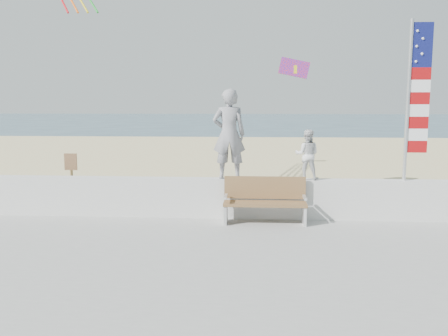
{
  "coord_description": "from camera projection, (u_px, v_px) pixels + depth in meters",
  "views": [
    {
      "loc": [
        0.9,
        -8.67,
        2.8
      ],
      "look_at": [
        0.2,
        1.8,
        1.35
      ],
      "focal_mm": 38.0,
      "sensor_mm": 36.0,
      "label": 1
    }
  ],
  "objects": [
    {
      "name": "sand",
      "position": [
        231.0,
        176.0,
        17.91
      ],
      "size": [
        90.0,
        40.0,
        0.08
      ],
      "primitive_type": "cube",
      "color": "beige",
      "rests_on": "ground"
    },
    {
      "name": "adult",
      "position": [
        229.0,
        134.0,
        10.69
      ],
      "size": [
        0.77,
        0.53,
        2.03
      ],
      "primitive_type": "imported",
      "rotation": [
        0.0,
        0.0,
        3.21
      ],
      "color": "gray",
      "rests_on": "seawall"
    },
    {
      "name": "parafoil_kite",
      "position": [
        295.0,
        68.0,
        14.05
      ],
      "size": [
        0.95,
        0.29,
        0.64
      ],
      "color": "red",
      "rests_on": "ground"
    },
    {
      "name": "sign",
      "position": [
        72.0,
        177.0,
        11.94
      ],
      "size": [
        0.32,
        0.07,
        1.46
      ],
      "color": "olive",
      "rests_on": "sand"
    },
    {
      "name": "seawall",
      "position": [
        216.0,
        198.0,
        10.91
      ],
      "size": [
        30.0,
        0.35,
        0.9
      ],
      "primitive_type": "cube",
      "color": "silver",
      "rests_on": "boardwalk"
    },
    {
      "name": "bench",
      "position": [
        265.0,
        200.0,
        10.38
      ],
      "size": [
        1.8,
        0.57,
        1.0
      ],
      "color": "brown",
      "rests_on": "boardwalk"
    },
    {
      "name": "child",
      "position": [
        307.0,
        155.0,
        10.63
      ],
      "size": [
        0.61,
        0.51,
        1.13
      ],
      "primitive_type": "imported",
      "rotation": [
        0.0,
        0.0,
        2.99
      ],
      "color": "silver",
      "rests_on": "seawall"
    },
    {
      "name": "ground",
      "position": [
        207.0,
        251.0,
        9.02
      ],
      "size": [
        220.0,
        220.0,
        0.0
      ],
      "primitive_type": "plane",
      "color": "#304F60",
      "rests_on": "ground"
    },
    {
      "name": "flag",
      "position": [
        414.0,
        94.0,
        10.3
      ],
      "size": [
        0.5,
        0.08,
        3.5
      ],
      "color": "silver",
      "rests_on": "seawall"
    }
  ]
}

